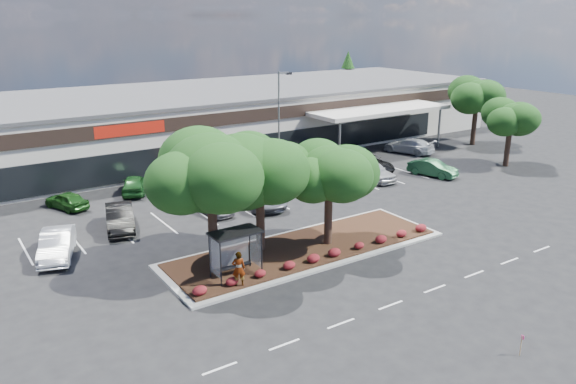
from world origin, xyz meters
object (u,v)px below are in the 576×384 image
car_1 (120,218)px  survey_stake (522,343)px  car_0 (57,245)px  light_pole (280,139)px

car_1 → survey_stake: bearing=-53.4°
car_1 → car_0: bearing=-136.3°
light_pole → car_0: (-18.52, -3.98, -3.50)m
light_pole → survey_stake: 26.32m
car_1 → light_pole: bearing=21.1°
survey_stake → car_1: bearing=111.5°
light_pole → survey_stake: light_pole is taller
car_0 → survey_stake: bearing=-38.1°
survey_stake → car_0: size_ratio=0.19×
car_0 → light_pole: bearing=30.9°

